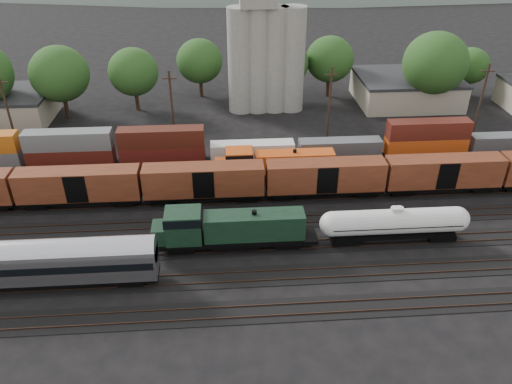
{
  "coord_description": "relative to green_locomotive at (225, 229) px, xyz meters",
  "views": [
    {
      "loc": [
        -4.42,
        -49.48,
        34.14
      ],
      "look_at": [
        -0.74,
        2.0,
        3.0
      ],
      "focal_mm": 35.0,
      "sensor_mm": 36.0,
      "label": 1
    }
  ],
  "objects": [
    {
      "name": "ground",
      "position": [
        4.61,
        5.0,
        -2.73
      ],
      "size": [
        600.0,
        600.0,
        0.0
      ],
      "primitive_type": "plane",
      "color": "black"
    },
    {
      "name": "green_locomotive",
      "position": [
        0.0,
        0.0,
        0.0
      ],
      "size": [
        18.18,
        3.21,
        4.81
      ],
      "color": "black",
      "rests_on": "ground"
    },
    {
      "name": "container_wall",
      "position": [
        -14.22,
        20.0,
        -0.1
      ],
      "size": [
        163.15,
        2.6,
        5.8
      ],
      "color": "black",
      "rests_on": "ground"
    },
    {
      "name": "distant_hills",
      "position": [
        28.52,
        265.0,
        -23.29
      ],
      "size": [
        860.0,
        286.0,
        130.0
      ],
      "color": "#59665B",
      "rests_on": "ground"
    },
    {
      "name": "tank_car_b",
      "position": [
        19.12,
        0.0,
        -0.17
      ],
      "size": [
        16.4,
        2.94,
        4.3
      ],
      "color": "silver",
      "rests_on": "ground"
    },
    {
      "name": "utility_poles",
      "position": [
        4.61,
        27.0,
        3.48
      ],
      "size": [
        122.2,
        0.36,
        12.0
      ],
      "color": "black",
      "rests_on": "ground"
    },
    {
      "name": "boxcar_string",
      "position": [
        12.92,
        10.0,
        0.39
      ],
      "size": [
        169.0,
        2.9,
        4.2
      ],
      "color": "black",
      "rests_on": "ground"
    },
    {
      "name": "grain_silo",
      "position": [
        7.89,
        41.0,
        8.52
      ],
      "size": [
        13.4,
        5.0,
        29.0
      ],
      "color": "gray",
      "rests_on": "ground"
    },
    {
      "name": "orange_locomotive",
      "position": [
        6.63,
        15.0,
        -0.19
      ],
      "size": [
        17.84,
        2.97,
        4.46
      ],
      "color": "black",
      "rests_on": "ground"
    },
    {
      "name": "tree_band",
      "position": [
        6.85,
        42.69,
        5.36
      ],
      "size": [
        163.89,
        22.73,
        14.31
      ],
      "color": "black",
      "rests_on": "ground"
    },
    {
      "name": "passenger_coach",
      "position": [
        -18.67,
        -5.0,
        0.57
      ],
      "size": [
        23.71,
        2.92,
        5.39
      ],
      "color": "silver",
      "rests_on": "ground"
    },
    {
      "name": "tank_car_a",
      "position": [
        18.58,
        0.0,
        -0.17
      ],
      "size": [
        16.4,
        2.94,
        4.3
      ],
      "color": "silver",
      "rests_on": "ground"
    },
    {
      "name": "tracks",
      "position": [
        4.61,
        5.0,
        -2.69
      ],
      "size": [
        180.0,
        33.2,
        0.2
      ],
      "color": "black",
      "rests_on": "ground"
    },
    {
      "name": "industrial_sheds",
      "position": [
        11.23,
        40.25,
        -0.17
      ],
      "size": [
        119.38,
        17.26,
        5.1
      ],
      "color": "#9E937F",
      "rests_on": "ground"
    }
  ]
}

